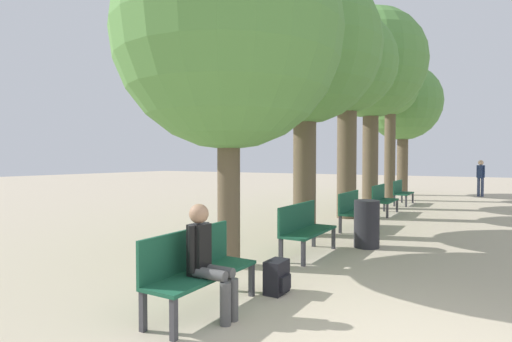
% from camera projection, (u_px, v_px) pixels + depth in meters
% --- Properties ---
extents(bench_row_0, '(0.49, 1.52, 0.91)m').
position_uv_depth(bench_row_0, '(196.00, 265.00, 4.52)').
color(bench_row_0, '#195138').
rests_on(bench_row_0, ground_plane).
extents(bench_row_1, '(0.49, 1.52, 0.91)m').
position_uv_depth(bench_row_1, '(304.00, 226.00, 7.14)').
color(bench_row_1, '#195138').
rests_on(bench_row_1, ground_plane).
extents(bench_row_2, '(0.49, 1.52, 0.91)m').
position_uv_depth(bench_row_2, '(354.00, 208.00, 9.75)').
color(bench_row_2, '#195138').
rests_on(bench_row_2, ground_plane).
extents(bench_row_3, '(0.49, 1.52, 0.91)m').
position_uv_depth(bench_row_3, '(383.00, 198.00, 12.37)').
color(bench_row_3, '#195138').
rests_on(bench_row_3, ground_plane).
extents(bench_row_4, '(0.49, 1.52, 0.91)m').
position_uv_depth(bench_row_4, '(401.00, 191.00, 14.99)').
color(bench_row_4, '#195138').
rests_on(bench_row_4, ground_plane).
extents(tree_row_0, '(3.61, 3.61, 5.48)m').
position_uv_depth(tree_row_0, '(228.00, 36.00, 6.29)').
color(tree_row_0, brown).
rests_on(tree_row_0, ground_plane).
extents(tree_row_1, '(3.37, 3.37, 5.88)m').
position_uv_depth(tree_row_1, '(305.00, 51.00, 8.89)').
color(tree_row_1, brown).
rests_on(tree_row_1, ground_plane).
extents(tree_row_2, '(2.84, 2.84, 5.90)m').
position_uv_depth(tree_row_2, '(347.00, 68.00, 11.52)').
color(tree_row_2, brown).
rests_on(tree_row_2, ground_plane).
extents(tree_row_3, '(3.76, 3.76, 6.92)m').
position_uv_depth(tree_row_3, '(371.00, 65.00, 13.79)').
color(tree_row_3, brown).
rests_on(tree_row_3, ground_plane).
extents(tree_row_4, '(2.23, 2.23, 5.76)m').
position_uv_depth(tree_row_4, '(390.00, 93.00, 16.53)').
color(tree_row_4, brown).
rests_on(tree_row_4, ground_plane).
extents(tree_row_5, '(3.57, 3.57, 6.20)m').
position_uv_depth(tree_row_5, '(403.00, 103.00, 18.95)').
color(tree_row_5, brown).
rests_on(tree_row_5, ground_plane).
extents(person_seated, '(0.56, 0.32, 1.23)m').
position_uv_depth(person_seated, '(207.00, 257.00, 4.30)').
color(person_seated, '#4C4C4C').
rests_on(person_seated, ground_plane).
extents(backpack, '(0.26, 0.35, 0.42)m').
position_uv_depth(backpack, '(277.00, 277.00, 5.09)').
color(backpack, black).
rests_on(backpack, ground_plane).
extents(pedestrian_near, '(0.34, 0.28, 1.67)m').
position_uv_depth(pedestrian_near, '(481.00, 176.00, 18.15)').
color(pedestrian_near, '#384260').
rests_on(pedestrian_near, ground_plane).
extents(trash_bin, '(0.48, 0.48, 0.92)m').
position_uv_depth(trash_bin, '(367.00, 224.00, 7.74)').
color(trash_bin, '#232328').
rests_on(trash_bin, ground_plane).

